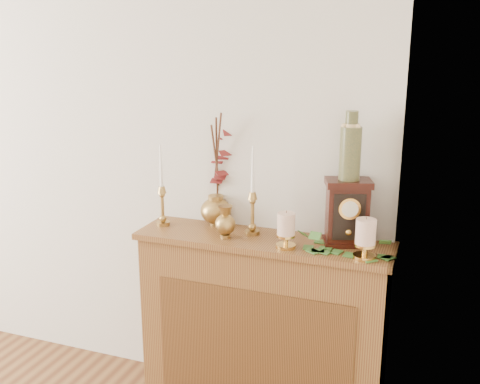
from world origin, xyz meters
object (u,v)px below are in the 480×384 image
at_px(candlestick_center, 253,206).
at_px(ginger_jar, 221,174).
at_px(ceramic_vase, 350,149).
at_px(mantel_clock, 347,213).
at_px(bud_vase, 225,222).
at_px(candlestick_left, 162,199).

height_order(candlestick_center, ginger_jar, ginger_jar).
relative_size(ginger_jar, ceramic_vase, 1.88).
relative_size(mantel_clock, ceramic_vase, 0.99).
distance_m(bud_vase, mantel_clock, 0.57).
distance_m(bud_vase, ginger_jar, 0.30).
height_order(candlestick_left, candlestick_center, candlestick_center).
distance_m(candlestick_left, ginger_jar, 0.32).
bearing_deg(candlestick_left, ginger_jar, 28.19).
relative_size(candlestick_center, mantel_clock, 1.41).
xyz_separation_m(candlestick_center, bud_vase, (-0.10, -0.10, -0.06)).
relative_size(bud_vase, mantel_clock, 0.52).
xyz_separation_m(mantel_clock, ceramic_vase, (-0.00, 0.00, 0.29)).
bearing_deg(mantel_clock, ceramic_vase, 90.00).
bearing_deg(candlestick_left, candlestick_center, 3.23).
height_order(candlestick_left, bud_vase, candlestick_left).
bearing_deg(mantel_clock, bud_vase, 173.49).
relative_size(candlestick_left, mantel_clock, 1.36).
bearing_deg(ceramic_vase, candlestick_center, -177.07).
height_order(bud_vase, ginger_jar, ginger_jar).
height_order(candlestick_center, ceramic_vase, ceramic_vase).
bearing_deg(mantel_clock, ginger_jar, 153.38).
relative_size(bud_vase, ceramic_vase, 0.52).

